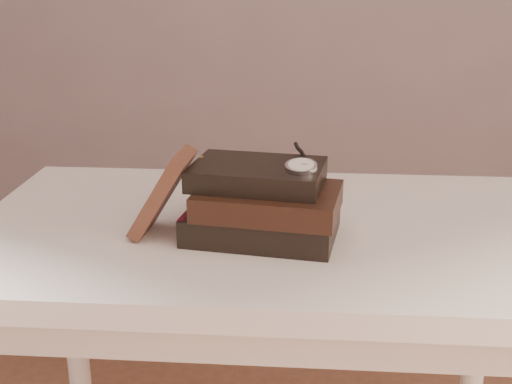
{
  "coord_description": "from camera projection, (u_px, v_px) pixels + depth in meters",
  "views": [
    {
      "loc": [
        0.07,
        -0.71,
        1.17
      ],
      "look_at": [
        -0.01,
        0.3,
        0.82
      ],
      "focal_mm": 46.88,
      "sensor_mm": 36.0,
      "label": 1
    }
  ],
  "objects": [
    {
      "name": "pocket_watch",
      "position": [
        301.0,
        165.0,
        1.03
      ],
      "size": [
        0.06,
        0.15,
        0.02
      ],
      "color": "silver",
      "rests_on": "book_stack"
    },
    {
      "name": "journal",
      "position": [
        162.0,
        193.0,
        1.07
      ],
      "size": [
        0.11,
        0.1,
        0.14
      ],
      "primitive_type": "cube",
      "rotation": [
        0.0,
        0.55,
        -0.07
      ],
      "color": "#3E2018",
      "rests_on": "table"
    },
    {
      "name": "eyeglasses",
      "position": [
        225.0,
        178.0,
        1.16
      ],
      "size": [
        0.11,
        0.13,
        0.05
      ],
      "color": "silver",
      "rests_on": "book_stack"
    },
    {
      "name": "table",
      "position": [
        264.0,
        272.0,
        1.17
      ],
      "size": [
        1.0,
        0.6,
        0.75
      ],
      "color": "white",
      "rests_on": "ground"
    },
    {
      "name": "book_stack",
      "position": [
        263.0,
        204.0,
        1.07
      ],
      "size": [
        0.26,
        0.2,
        0.12
      ],
      "color": "black",
      "rests_on": "table"
    }
  ]
}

